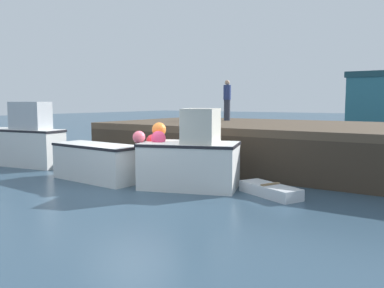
{
  "coord_description": "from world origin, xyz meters",
  "views": [
    {
      "loc": [
        7.75,
        -8.55,
        2.53
      ],
      "look_at": [
        -0.3,
        3.54,
        0.99
      ],
      "focal_mm": 38.03,
      "sensor_mm": 36.0,
      "label": 1
    }
  ],
  "objects_px": {
    "fishing_boat_near_left": "(25,141)",
    "fishing_boat_near_right": "(97,161)",
    "rowboat": "(270,190)",
    "dockworker": "(227,100)",
    "fishing_boat_mid": "(190,157)"
  },
  "relations": [
    {
      "from": "fishing_boat_near_left",
      "to": "fishing_boat_near_right",
      "type": "distance_m",
      "value": 4.56
    },
    {
      "from": "rowboat",
      "to": "dockworker",
      "type": "height_order",
      "value": "dockworker"
    },
    {
      "from": "fishing_boat_near_right",
      "to": "fishing_boat_mid",
      "type": "distance_m",
      "value": 3.21
    },
    {
      "from": "dockworker",
      "to": "fishing_boat_near_left",
      "type": "bearing_deg",
      "value": -127.92
    },
    {
      "from": "fishing_boat_near_left",
      "to": "rowboat",
      "type": "relative_size",
      "value": 1.85
    },
    {
      "from": "fishing_boat_mid",
      "to": "rowboat",
      "type": "relative_size",
      "value": 1.63
    },
    {
      "from": "fishing_boat_near_right",
      "to": "rowboat",
      "type": "relative_size",
      "value": 1.65
    },
    {
      "from": "fishing_boat_near_right",
      "to": "fishing_boat_mid",
      "type": "relative_size",
      "value": 1.01
    },
    {
      "from": "rowboat",
      "to": "dockworker",
      "type": "bearing_deg",
      "value": 127.35
    },
    {
      "from": "fishing_boat_near_left",
      "to": "dockworker",
      "type": "height_order",
      "value": "dockworker"
    },
    {
      "from": "fishing_boat_near_left",
      "to": "dockworker",
      "type": "relative_size",
      "value": 1.98
    },
    {
      "from": "fishing_boat_near_right",
      "to": "rowboat",
      "type": "height_order",
      "value": "fishing_boat_near_right"
    },
    {
      "from": "fishing_boat_near_left",
      "to": "fishing_boat_mid",
      "type": "xyz_separation_m",
      "value": [
        7.63,
        0.21,
        -0.07
      ]
    },
    {
      "from": "fishing_boat_near_left",
      "to": "fishing_boat_mid",
      "type": "relative_size",
      "value": 1.14
    },
    {
      "from": "fishing_boat_mid",
      "to": "dockworker",
      "type": "relative_size",
      "value": 1.74
    }
  ]
}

